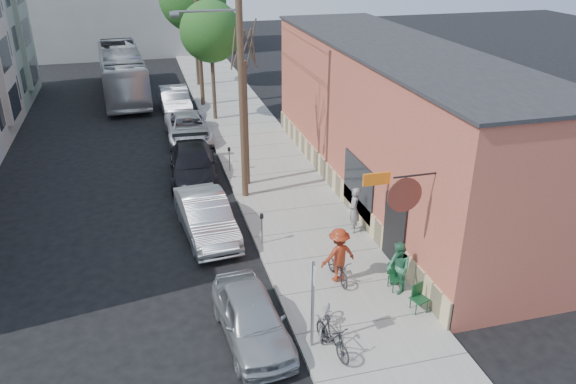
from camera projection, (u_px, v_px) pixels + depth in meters
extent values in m
plane|color=black|center=(209.00, 276.00, 19.59)|extent=(120.00, 120.00, 0.00)
cube|color=#A09E94|center=(260.00, 153.00, 30.19)|extent=(4.50, 58.00, 0.15)
cube|color=#B75844|center=(393.00, 123.00, 24.71)|extent=(5.00, 20.00, 6.50)
cube|color=#2B2B2D|center=(399.00, 47.00, 23.32)|extent=(5.20, 20.20, 0.12)
cube|color=#DEC18A|center=(337.00, 185.00, 25.26)|extent=(0.10, 20.00, 1.10)
cube|color=black|center=(394.00, 233.00, 19.69)|extent=(0.10, 1.60, 2.60)
cube|color=black|center=(358.00, 186.00, 22.62)|extent=(0.08, 3.00, 2.20)
cylinder|color=#5E2A22|center=(405.00, 195.00, 16.45)|extent=(1.10, 0.06, 1.10)
cube|color=orange|center=(376.00, 179.00, 19.52)|extent=(1.00, 0.08, 0.45)
cube|color=gray|center=(19.00, 35.00, 38.30)|extent=(1.10, 3.20, 7.00)
cube|color=slate|center=(313.00, 305.00, 15.50)|extent=(0.07, 0.07, 2.80)
cube|color=silver|center=(313.00, 274.00, 15.08)|extent=(0.02, 0.45, 0.60)
cylinder|color=slate|center=(262.00, 230.00, 21.13)|extent=(0.06, 0.06, 1.10)
cylinder|color=black|center=(262.00, 216.00, 20.88)|extent=(0.14, 0.14, 0.18)
cylinder|color=slate|center=(230.00, 161.00, 27.54)|extent=(0.06, 0.06, 1.10)
cylinder|color=black|center=(229.00, 149.00, 27.29)|extent=(0.14, 0.14, 0.18)
cylinder|color=#503A28|center=(242.00, 86.00, 23.13)|extent=(0.28, 0.28, 10.00)
cylinder|color=slate|center=(174.00, 15.00, 21.32)|extent=(0.35, 0.24, 0.24)
cylinder|color=#503A28|center=(198.00, 29.00, 36.38)|extent=(0.28, 0.28, 10.00)
cylinder|color=#44392C|center=(246.00, 125.00, 25.20)|extent=(0.24, 0.24, 5.75)
cylinder|color=#44392C|center=(213.00, 79.00, 34.52)|extent=(0.24, 0.24, 5.06)
sphere|color=#275E20|center=(211.00, 31.00, 33.32)|extent=(3.65, 3.65, 3.65)
cylinder|color=#44392C|center=(196.00, 45.00, 42.18)|extent=(0.24, 0.24, 6.03)
imported|color=gray|center=(354.00, 210.00, 21.82)|extent=(0.66, 0.79, 1.86)
imported|color=#307852|center=(398.00, 268.00, 18.15)|extent=(0.71, 0.89, 1.77)
imported|color=maroon|center=(339.00, 255.00, 18.72)|extent=(1.37, 0.95, 1.94)
imported|color=black|center=(338.00, 269.00, 18.95)|extent=(0.66, 1.65, 0.85)
imported|color=black|center=(332.00, 337.00, 15.61)|extent=(0.87, 1.80, 1.04)
imported|color=gray|center=(325.00, 318.00, 16.52)|extent=(1.26, 1.70, 0.85)
imported|color=#A6ABAE|center=(252.00, 318.00, 16.28)|extent=(2.03, 4.42, 1.47)
imported|color=#AAAEB1|center=(206.00, 217.00, 21.89)|extent=(2.18, 5.06, 1.62)
imported|color=black|center=(193.00, 165.00, 26.86)|extent=(2.54, 5.48, 1.55)
imported|color=#B7B8BF|center=(188.00, 128.00, 32.05)|extent=(2.43, 5.27, 1.46)
imported|color=#A5A5AD|center=(175.00, 100.00, 36.90)|extent=(1.95, 5.11, 1.66)
imported|color=silver|center=(122.00, 73.00, 40.35)|extent=(3.56, 12.34, 3.40)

